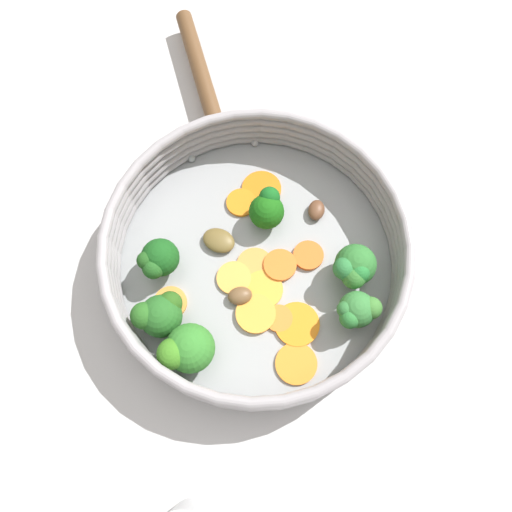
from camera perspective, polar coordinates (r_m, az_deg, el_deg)
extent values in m
plane|color=#BAB8B9|center=(0.54, 0.00, -0.95)|extent=(4.00, 4.00, 0.00)
cylinder|color=#939699|center=(0.54, 0.00, -0.75)|extent=(0.30, 0.30, 0.01)
torus|color=#969195|center=(0.53, 0.00, -0.34)|extent=(0.31, 0.31, 0.01)
torus|color=#969195|center=(0.52, 0.00, 0.08)|extent=(0.31, 0.31, 0.01)
torus|color=#969195|center=(0.51, 0.00, 0.52)|extent=(0.31, 0.31, 0.01)
torus|color=#969195|center=(0.50, 0.00, 0.98)|extent=(0.31, 0.31, 0.01)
torus|color=#969195|center=(0.48, 0.00, 1.46)|extent=(0.31, 0.31, 0.01)
cylinder|color=brown|center=(0.64, -6.28, 19.89)|extent=(0.18, 0.11, 0.02)
sphere|color=#989598|center=(0.59, -0.11, 12.82)|extent=(0.01, 0.01, 0.01)
sphere|color=gray|center=(0.59, -7.40, 11.02)|extent=(0.01, 0.01, 0.01)
cylinder|color=orange|center=(0.53, -0.40, -0.98)|extent=(0.05, 0.05, 0.00)
cylinder|color=#F99834|center=(0.51, -0.04, -6.61)|extent=(0.06, 0.06, 0.01)
cylinder|color=orange|center=(0.51, 4.71, -7.78)|extent=(0.06, 0.06, 0.00)
cylinder|color=orange|center=(0.52, -9.77, -5.29)|extent=(0.04, 0.04, 0.00)
cylinder|color=orange|center=(0.51, 2.61, -7.14)|extent=(0.04, 0.04, 0.00)
cylinder|color=orange|center=(0.53, 5.99, 0.06)|extent=(0.05, 0.05, 0.01)
cylinder|color=orange|center=(0.51, 4.61, -12.16)|extent=(0.06, 0.06, 0.00)
cylinder|color=orange|center=(0.53, 2.77, -1.02)|extent=(0.04, 0.04, 0.01)
cylinder|color=#F79E3F|center=(0.53, -2.54, -2.53)|extent=(0.04, 0.04, 0.00)
cylinder|color=orange|center=(0.56, -1.70, 6.12)|extent=(0.05, 0.05, 0.00)
cylinder|color=orange|center=(0.52, 0.82, -3.84)|extent=(0.05, 0.05, 0.00)
cylinder|color=orange|center=(0.56, 0.63, 7.67)|extent=(0.05, 0.05, 0.00)
cylinder|color=#8AA75E|center=(0.52, -10.44, -7.25)|extent=(0.02, 0.02, 0.01)
sphere|color=#235C20|center=(0.50, -10.81, -6.77)|extent=(0.04, 0.04, 0.04)
sphere|color=#255C1E|center=(0.49, -12.67, -6.67)|extent=(0.03, 0.03, 0.03)
sphere|color=#275518|center=(0.50, -9.79, -5.37)|extent=(0.02, 0.02, 0.02)
cylinder|color=#6D9754|center=(0.53, 10.91, -1.66)|extent=(0.01, 0.01, 0.02)
sphere|color=#2C6E2E|center=(0.51, 11.29, -0.98)|extent=(0.04, 0.04, 0.04)
sphere|color=#237330|center=(0.50, 11.58, -2.29)|extent=(0.02, 0.02, 0.02)
sphere|color=#31712C|center=(0.50, 11.12, -2.34)|extent=(0.02, 0.02, 0.02)
sphere|color=#2A7236|center=(0.50, 10.03, -1.38)|extent=(0.02, 0.02, 0.02)
cylinder|color=#678B48|center=(0.54, 1.32, 4.32)|extent=(0.02, 0.02, 0.01)
sphere|color=#175A12|center=(0.53, 1.36, 5.06)|extent=(0.04, 0.04, 0.04)
sphere|color=#145318|center=(0.53, 1.07, 6.68)|extent=(0.02, 0.02, 0.02)
sphere|color=#145B1C|center=(0.53, 1.56, 6.74)|extent=(0.02, 0.02, 0.02)
cylinder|color=#8EAE67|center=(0.53, -10.52, -0.85)|extent=(0.02, 0.02, 0.02)
sphere|color=#164E18|center=(0.51, -10.89, -0.16)|extent=(0.04, 0.04, 0.04)
sphere|color=#20551D|center=(0.51, -11.65, -1.34)|extent=(0.02, 0.02, 0.02)
sphere|color=#1D4C19|center=(0.51, -12.46, -0.50)|extent=(0.02, 0.02, 0.02)
cylinder|color=#779E56|center=(0.52, 11.03, -6.53)|extent=(0.01, 0.01, 0.02)
sphere|color=#327535|center=(0.50, 11.44, -6.00)|extent=(0.04, 0.04, 0.04)
sphere|color=#3A7630|center=(0.50, 12.99, -5.81)|extent=(0.02, 0.02, 0.02)
sphere|color=#2B7532|center=(0.49, 10.66, -7.00)|extent=(0.02, 0.02, 0.02)
sphere|color=#2D6D33|center=(0.49, 10.14, -6.02)|extent=(0.02, 0.02, 0.02)
cylinder|color=#70A551|center=(0.50, -7.21, -10.82)|extent=(0.01, 0.01, 0.02)
sphere|color=#307729|center=(0.48, -7.52, -10.41)|extent=(0.05, 0.05, 0.05)
sphere|color=#317922|center=(0.48, -9.49, -10.94)|extent=(0.03, 0.03, 0.03)
sphere|color=#397A1F|center=(0.47, -9.56, -10.95)|extent=(0.03, 0.03, 0.03)
ellipsoid|color=brown|center=(0.51, -1.85, -4.57)|extent=(0.03, 0.03, 0.01)
ellipsoid|color=brown|center=(0.55, 6.91, 5.23)|extent=(0.02, 0.02, 0.01)
ellipsoid|color=brown|center=(0.54, -4.28, 1.78)|extent=(0.03, 0.04, 0.01)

